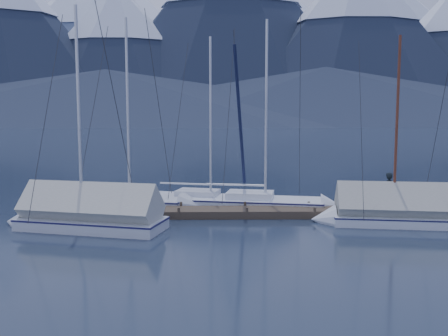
{
  "coord_description": "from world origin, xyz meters",
  "views": [
    {
      "loc": [
        -0.33,
        -19.19,
        4.49
      ],
      "look_at": [
        0.0,
        2.0,
        2.2
      ],
      "focal_mm": 38.0,
      "sensor_mm": 36.0,
      "label": 1
    }
  ],
  "objects_px": {
    "sailboat_open_left": "(140,203)",
    "sailboat_open_mid": "(220,202)",
    "person": "(390,191)",
    "sailboat_covered_far": "(79,217)",
    "sailboat_open_right": "(276,205)",
    "sailboat_covered_near": "(390,214)"
  },
  "relations": [
    {
      "from": "sailboat_open_left",
      "to": "sailboat_open_mid",
      "type": "distance_m",
      "value": 4.05
    },
    {
      "from": "sailboat_open_mid",
      "to": "person",
      "type": "height_order",
      "value": "sailboat_open_mid"
    },
    {
      "from": "sailboat_open_mid",
      "to": "sailboat_covered_far",
      "type": "height_order",
      "value": "sailboat_covered_far"
    },
    {
      "from": "sailboat_open_mid",
      "to": "sailboat_covered_far",
      "type": "bearing_deg",
      "value": -138.85
    },
    {
      "from": "sailboat_open_left",
      "to": "sailboat_covered_far",
      "type": "bearing_deg",
      "value": -109.94
    },
    {
      "from": "sailboat_open_mid",
      "to": "sailboat_open_right",
      "type": "height_order",
      "value": "sailboat_open_right"
    },
    {
      "from": "sailboat_open_left",
      "to": "sailboat_open_right",
      "type": "relative_size",
      "value": 1.02
    },
    {
      "from": "sailboat_open_left",
      "to": "sailboat_covered_far",
      "type": "distance_m",
      "value": 4.94
    },
    {
      "from": "sailboat_open_mid",
      "to": "sailboat_covered_near",
      "type": "distance_m",
      "value": 8.34
    },
    {
      "from": "sailboat_open_left",
      "to": "person",
      "type": "relative_size",
      "value": 6.16
    },
    {
      "from": "sailboat_open_right",
      "to": "sailboat_covered_far",
      "type": "distance_m",
      "value": 9.4
    },
    {
      "from": "sailboat_open_mid",
      "to": "sailboat_covered_near",
      "type": "xyz_separation_m",
      "value": [
        7.11,
        -4.35,
        0.27
      ]
    },
    {
      "from": "person",
      "to": "sailboat_open_left",
      "type": "bearing_deg",
      "value": 95.13
    },
    {
      "from": "sailboat_covered_far",
      "to": "sailboat_covered_near",
      "type": "bearing_deg",
      "value": 2.87
    },
    {
      "from": "sailboat_covered_near",
      "to": "person",
      "type": "distance_m",
      "value": 1.82
    },
    {
      "from": "sailboat_open_mid",
      "to": "sailboat_open_right",
      "type": "distance_m",
      "value": 2.89
    },
    {
      "from": "sailboat_open_left",
      "to": "sailboat_open_mid",
      "type": "xyz_separation_m",
      "value": [
        4.03,
        0.36,
        -0.02
      ]
    },
    {
      "from": "sailboat_open_left",
      "to": "person",
      "type": "distance_m",
      "value": 11.98
    },
    {
      "from": "sailboat_open_right",
      "to": "person",
      "type": "xyz_separation_m",
      "value": [
        4.91,
        -1.86,
        0.99
      ]
    },
    {
      "from": "sailboat_covered_near",
      "to": "sailboat_open_right",
      "type": "bearing_deg",
      "value": 141.81
    },
    {
      "from": "sailboat_open_left",
      "to": "sailboat_covered_far",
      "type": "xyz_separation_m",
      "value": [
        -1.68,
        -4.64,
        0.29
      ]
    },
    {
      "from": "sailboat_open_left",
      "to": "sailboat_open_mid",
      "type": "relative_size",
      "value": 1.1
    }
  ]
}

